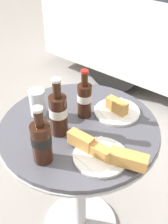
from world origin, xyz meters
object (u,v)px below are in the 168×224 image
(bistro_table, at_px, (79,157))
(lunch_plate_near, at_px, (104,153))
(lunch_plate_far, at_px, (117,110))
(drinking_glass, at_px, (38,104))
(cola_bottle_left, at_px, (85,99))
(cola_bottle_right, at_px, (41,141))
(cola_bottle_center, at_px, (58,113))

(bistro_table, height_order, lunch_plate_near, lunch_plate_near)
(lunch_plate_far, bearing_deg, drinking_glass, -139.99)
(lunch_plate_far, bearing_deg, lunch_plate_near, -66.58)
(lunch_plate_near, bearing_deg, bistro_table, 154.40)
(cola_bottle_left, xyz_separation_m, drinking_glass, (-0.16, -0.12, -0.03))
(cola_bottle_right, height_order, cola_bottle_center, cola_bottle_center)
(bistro_table, relative_size, drinking_glass, 6.10)
(cola_bottle_center, bearing_deg, cola_bottle_left, 86.86)
(lunch_plate_near, bearing_deg, cola_bottle_right, -140.47)
(bistro_table, distance_m, cola_bottle_center, 0.31)
(cola_bottle_left, bearing_deg, drinking_glass, -143.03)
(drinking_glass, height_order, lunch_plate_near, drinking_glass)
(cola_bottle_center, bearing_deg, lunch_plate_far, 66.29)
(drinking_glass, bearing_deg, cola_bottle_center, -11.78)
(cola_bottle_right, relative_size, lunch_plate_near, 0.74)
(bistro_table, xyz_separation_m, lunch_plate_near, (0.19, -0.09, 0.22))
(drinking_glass, bearing_deg, bistro_table, 15.39)
(cola_bottle_right, bearing_deg, cola_bottle_left, 98.91)
(cola_bottle_center, bearing_deg, drinking_glass, 168.22)
(lunch_plate_near, bearing_deg, drinking_glass, 173.99)
(cola_bottle_left, distance_m, lunch_plate_far, 0.16)
(cola_bottle_left, bearing_deg, bistro_table, -69.73)
(lunch_plate_near, relative_size, lunch_plate_far, 1.54)
(lunch_plate_near, bearing_deg, lunch_plate_far, 113.42)
(cola_bottle_left, distance_m, drinking_glass, 0.21)
(bistro_table, bearing_deg, lunch_plate_far, 65.63)
(drinking_glass, distance_m, lunch_plate_near, 0.39)
(cola_bottle_left, distance_m, cola_bottle_right, 0.31)
(cola_bottle_left, height_order, lunch_plate_near, cola_bottle_left)
(cola_bottle_left, xyz_separation_m, lunch_plate_far, (0.10, 0.10, -0.07))
(cola_bottle_center, relative_size, lunch_plate_near, 0.80)
(cola_bottle_center, distance_m, lunch_plate_near, 0.24)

